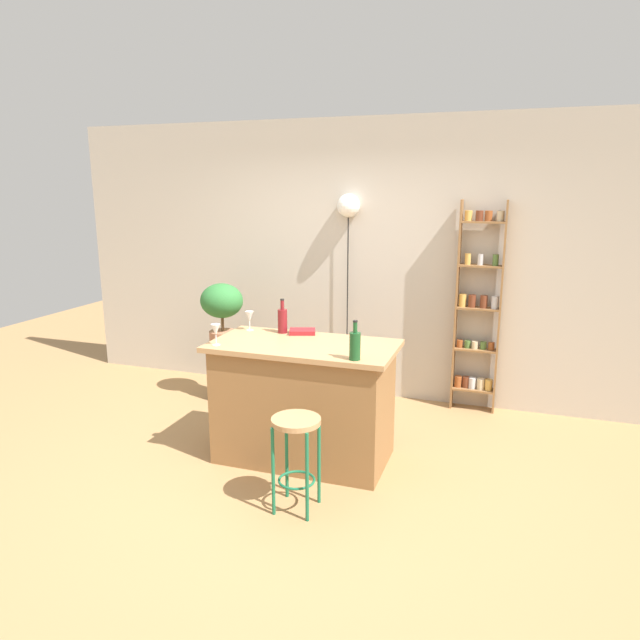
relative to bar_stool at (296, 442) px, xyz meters
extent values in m
plane|color=#A37A4C|center=(-0.22, 0.43, -0.48)|extent=(12.00, 12.00, 0.00)
cube|color=#BCB2A3|center=(-0.22, 2.38, 0.92)|extent=(6.40, 0.10, 2.80)
cube|color=olive|center=(-0.22, 0.73, -0.03)|extent=(1.32, 0.69, 0.91)
cube|color=tan|center=(-0.22, 0.73, 0.45)|extent=(1.44, 0.75, 0.04)
cylinder|color=#196642|center=(-0.12, -0.12, -0.18)|extent=(0.02, 0.02, 0.62)
cylinder|color=#196642|center=(0.12, -0.12, -0.18)|extent=(0.02, 0.02, 0.62)
cylinder|color=#196642|center=(-0.12, 0.12, -0.18)|extent=(0.02, 0.02, 0.62)
cylinder|color=#196642|center=(0.12, 0.12, -0.18)|extent=(0.02, 0.02, 0.62)
torus|color=#196642|center=(0.00, 0.00, -0.28)|extent=(0.26, 0.26, 0.02)
cylinder|color=tan|center=(0.00, 0.00, 0.15)|extent=(0.33, 0.33, 0.03)
cube|color=olive|center=(0.79, 2.24, 0.53)|extent=(0.02, 0.14, 2.02)
cube|color=olive|center=(1.19, 2.24, 0.53)|extent=(0.02, 0.14, 2.02)
cube|color=olive|center=(0.99, 2.24, -0.28)|extent=(0.38, 0.14, 0.02)
cylinder|color=#994C23|center=(0.84, 2.24, -0.22)|extent=(0.07, 0.07, 0.11)
cylinder|color=brown|center=(0.92, 2.25, -0.22)|extent=(0.07, 0.07, 0.11)
cylinder|color=silver|center=(0.98, 2.24, -0.22)|extent=(0.07, 0.07, 0.11)
cylinder|color=beige|center=(1.06, 2.23, -0.22)|extent=(0.07, 0.07, 0.11)
cylinder|color=gold|center=(1.13, 2.23, -0.22)|extent=(0.07, 0.07, 0.11)
cube|color=olive|center=(0.99, 2.24, 0.12)|extent=(0.38, 0.14, 0.02)
cylinder|color=#994C23|center=(0.84, 2.24, 0.17)|extent=(0.06, 0.06, 0.07)
cylinder|color=#4C7033|center=(0.91, 2.24, 0.17)|extent=(0.06, 0.06, 0.07)
cylinder|color=beige|center=(0.98, 2.23, 0.17)|extent=(0.06, 0.06, 0.07)
cylinder|color=#4C7033|center=(1.06, 2.24, 0.17)|extent=(0.06, 0.06, 0.07)
cylinder|color=#994C23|center=(1.13, 2.24, 0.17)|extent=(0.06, 0.06, 0.07)
cube|color=olive|center=(0.99, 2.24, 0.53)|extent=(0.38, 0.14, 0.02)
cylinder|color=gold|center=(0.84, 2.24, 0.60)|extent=(0.07, 0.07, 0.12)
cylinder|color=brown|center=(0.93, 2.23, 0.60)|extent=(0.07, 0.07, 0.12)
cylinder|color=brown|center=(1.04, 2.23, 0.60)|extent=(0.07, 0.07, 0.12)
cylinder|color=silver|center=(1.14, 2.23, 0.60)|extent=(0.07, 0.07, 0.12)
cube|color=olive|center=(0.99, 2.24, 0.93)|extent=(0.38, 0.14, 0.02)
cylinder|color=gold|center=(0.87, 2.23, 0.99)|extent=(0.05, 0.05, 0.10)
cylinder|color=silver|center=(0.98, 2.24, 0.99)|extent=(0.05, 0.05, 0.10)
cylinder|color=#4C7033|center=(1.12, 2.23, 0.99)|extent=(0.05, 0.05, 0.10)
cube|color=olive|center=(0.99, 2.24, 1.33)|extent=(0.38, 0.14, 0.02)
cylinder|color=gold|center=(0.85, 2.24, 1.39)|extent=(0.07, 0.07, 0.09)
cylinder|color=brown|center=(0.95, 2.23, 1.39)|extent=(0.07, 0.07, 0.09)
cylinder|color=#994C23|center=(1.03, 2.24, 1.39)|extent=(0.07, 0.07, 0.09)
cylinder|color=beige|center=(1.13, 2.24, 1.39)|extent=(0.07, 0.07, 0.09)
cylinder|color=#2D2823|center=(-1.45, 1.70, -0.23)|extent=(0.30, 0.30, 0.50)
cylinder|color=#A86B4C|center=(-1.45, 1.70, 0.13)|extent=(0.27, 0.27, 0.22)
cylinder|color=brown|center=(-1.45, 1.70, 0.32)|extent=(0.03, 0.03, 0.16)
ellipsoid|color=#2D7033|center=(-1.45, 1.70, 0.55)|extent=(0.43, 0.39, 0.35)
cylinder|color=maroon|center=(-0.50, 0.98, 0.57)|extent=(0.08, 0.08, 0.20)
cylinder|color=maroon|center=(-0.50, 0.98, 0.70)|extent=(0.03, 0.03, 0.08)
cylinder|color=black|center=(-0.50, 0.98, 0.75)|extent=(0.03, 0.03, 0.01)
cylinder|color=#194C23|center=(0.27, 0.44, 0.57)|extent=(0.08, 0.08, 0.19)
cylinder|color=#194C23|center=(0.27, 0.44, 0.70)|extent=(0.03, 0.03, 0.08)
cylinder|color=black|center=(0.27, 0.44, 0.74)|extent=(0.03, 0.03, 0.01)
cylinder|color=silver|center=(-0.79, 0.97, 0.47)|extent=(0.06, 0.06, 0.00)
cylinder|color=silver|center=(-0.79, 0.97, 0.51)|extent=(0.01, 0.01, 0.08)
cone|color=silver|center=(-0.79, 0.97, 0.59)|extent=(0.07, 0.07, 0.08)
cylinder|color=silver|center=(-0.83, 0.47, 0.47)|extent=(0.06, 0.06, 0.00)
cylinder|color=silver|center=(-0.83, 0.47, 0.51)|extent=(0.01, 0.01, 0.08)
cone|color=silver|center=(-0.83, 0.47, 0.59)|extent=(0.07, 0.07, 0.08)
cube|color=maroon|center=(-0.33, 1.01, 0.49)|extent=(0.25, 0.21, 0.03)
cylinder|color=black|center=(-0.31, 2.27, 0.49)|extent=(0.01, 0.01, 1.95)
sphere|color=white|center=(-0.31, 2.27, 1.47)|extent=(0.23, 0.23, 0.23)
camera|label=1|loc=(1.27, -3.26, 1.64)|focal=32.06mm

